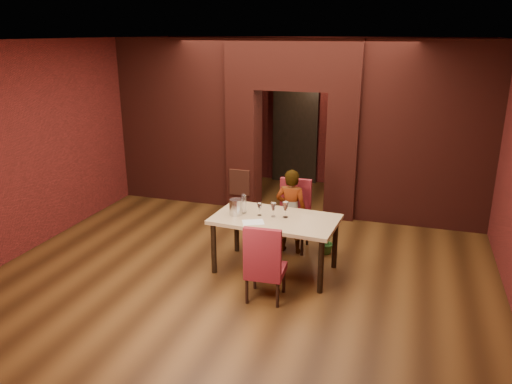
# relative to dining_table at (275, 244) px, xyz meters

# --- Properties ---
(floor) EXTENTS (8.00, 8.00, 0.00)m
(floor) POSITION_rel_dining_table_xyz_m (-0.39, 0.56, -0.41)
(floor) COLOR #4C2D13
(floor) RESTS_ON ground
(ceiling) EXTENTS (7.00, 8.00, 0.04)m
(ceiling) POSITION_rel_dining_table_xyz_m (-0.39, 0.56, 2.79)
(ceiling) COLOR silver
(ceiling) RESTS_ON ground
(wall_back) EXTENTS (7.00, 0.04, 3.20)m
(wall_back) POSITION_rel_dining_table_xyz_m (-0.39, 4.56, 1.19)
(wall_back) COLOR maroon
(wall_back) RESTS_ON ground
(wall_front) EXTENTS (7.00, 0.04, 3.20)m
(wall_front) POSITION_rel_dining_table_xyz_m (-0.39, -3.44, 1.19)
(wall_front) COLOR maroon
(wall_front) RESTS_ON ground
(wall_left) EXTENTS (0.04, 8.00, 3.20)m
(wall_left) POSITION_rel_dining_table_xyz_m (-3.89, 0.56, 1.19)
(wall_left) COLOR maroon
(wall_left) RESTS_ON ground
(pillar_left) EXTENTS (0.55, 0.55, 2.30)m
(pillar_left) POSITION_rel_dining_table_xyz_m (-1.34, 2.56, 0.74)
(pillar_left) COLOR maroon
(pillar_left) RESTS_ON ground
(pillar_right) EXTENTS (0.55, 0.55, 2.30)m
(pillar_right) POSITION_rel_dining_table_xyz_m (0.56, 2.56, 0.74)
(pillar_right) COLOR maroon
(pillar_right) RESTS_ON ground
(lintel) EXTENTS (2.45, 0.55, 0.90)m
(lintel) POSITION_rel_dining_table_xyz_m (-0.39, 2.56, 2.34)
(lintel) COLOR maroon
(lintel) RESTS_ON ground
(wing_wall_left) EXTENTS (2.28, 0.35, 3.20)m
(wing_wall_left) POSITION_rel_dining_table_xyz_m (-2.76, 2.56, 1.19)
(wing_wall_left) COLOR maroon
(wing_wall_left) RESTS_ON ground
(wing_wall_right) EXTENTS (2.28, 0.35, 3.20)m
(wing_wall_right) POSITION_rel_dining_table_xyz_m (1.97, 2.56, 1.19)
(wing_wall_right) COLOR maroon
(wing_wall_right) RESTS_ON ground
(vent_panel) EXTENTS (0.40, 0.03, 0.50)m
(vent_panel) POSITION_rel_dining_table_xyz_m (-1.34, 2.27, 0.14)
(vent_panel) COLOR #97432B
(vent_panel) RESTS_ON ground
(rear_door) EXTENTS (0.90, 0.08, 2.10)m
(rear_door) POSITION_rel_dining_table_xyz_m (-0.79, 4.50, 0.64)
(rear_door) COLOR black
(rear_door) RESTS_ON ground
(rear_door_frame) EXTENTS (1.02, 0.04, 2.22)m
(rear_door_frame) POSITION_rel_dining_table_xyz_m (-0.79, 4.46, 0.64)
(rear_door_frame) COLOR black
(rear_door_frame) RESTS_ON ground
(dining_table) EXTENTS (1.80, 1.10, 0.81)m
(dining_table) POSITION_rel_dining_table_xyz_m (0.00, 0.00, 0.00)
(dining_table) COLOR #A27F5C
(dining_table) RESTS_ON ground
(chair_far) EXTENTS (0.51, 0.51, 1.10)m
(chair_far) POSITION_rel_dining_table_xyz_m (0.05, 0.81, 0.14)
(chair_far) COLOR maroon
(chair_far) RESTS_ON ground
(chair_near) EXTENTS (0.50, 0.50, 1.04)m
(chair_near) POSITION_rel_dining_table_xyz_m (0.10, -0.80, 0.12)
(chair_near) COLOR maroon
(chair_near) RESTS_ON ground
(person_seated) EXTENTS (0.49, 0.33, 1.34)m
(person_seated) POSITION_rel_dining_table_xyz_m (0.05, 0.70, 0.26)
(person_seated) COLOR white
(person_seated) RESTS_ON ground
(wine_glass_a) EXTENTS (0.07, 0.07, 0.18)m
(wine_glass_a) POSITION_rel_dining_table_xyz_m (-0.24, 0.02, 0.50)
(wine_glass_a) COLOR white
(wine_glass_a) RESTS_ON dining_table
(wine_glass_b) EXTENTS (0.08, 0.08, 0.20)m
(wine_glass_b) POSITION_rel_dining_table_xyz_m (-0.04, 0.03, 0.51)
(wine_glass_b) COLOR white
(wine_glass_b) RESTS_ON dining_table
(wine_glass_c) EXTENTS (0.09, 0.09, 0.23)m
(wine_glass_c) POSITION_rel_dining_table_xyz_m (0.13, 0.05, 0.52)
(wine_glass_c) COLOR white
(wine_glass_c) RESTS_ON dining_table
(tasting_sheet) EXTENTS (0.35, 0.32, 0.00)m
(tasting_sheet) POSITION_rel_dining_table_xyz_m (-0.24, -0.27, 0.41)
(tasting_sheet) COLOR silver
(tasting_sheet) RESTS_ON dining_table
(wine_bucket) EXTENTS (0.19, 0.19, 0.23)m
(wine_bucket) POSITION_rel_dining_table_xyz_m (-0.57, -0.06, 0.52)
(wine_bucket) COLOR silver
(wine_bucket) RESTS_ON dining_table
(water_bottle) EXTENTS (0.07, 0.07, 0.29)m
(water_bottle) POSITION_rel_dining_table_xyz_m (-0.48, 0.05, 0.55)
(water_bottle) COLOR white
(water_bottle) RESTS_ON dining_table
(potted_plant) EXTENTS (0.44, 0.44, 0.37)m
(potted_plant) POSITION_rel_dining_table_xyz_m (0.62, 0.81, -0.22)
(potted_plant) COLOR #326E2B
(potted_plant) RESTS_ON ground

